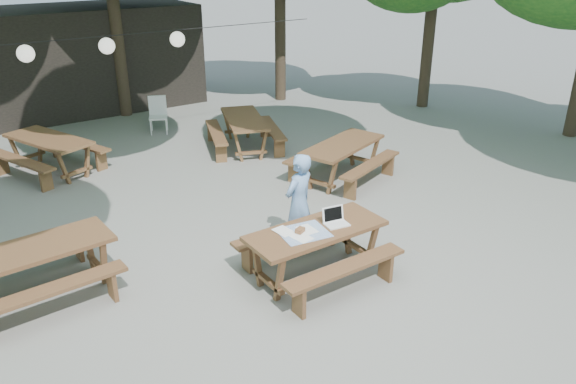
# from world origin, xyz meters

# --- Properties ---
(ground) EXTENTS (80.00, 80.00, 0.00)m
(ground) POSITION_xyz_m (0.00, 0.00, 0.00)
(ground) COLOR slate
(ground) RESTS_ON ground
(pavilion) EXTENTS (6.00, 3.00, 2.80)m
(pavilion) POSITION_xyz_m (0.50, 10.50, 1.40)
(pavilion) COLOR black
(pavilion) RESTS_ON ground
(main_picnic_table) EXTENTS (2.00, 1.58, 0.75)m
(main_picnic_table) POSITION_xyz_m (0.40, -0.59, 0.39)
(main_picnic_table) COLOR #4D2C1B
(main_picnic_table) RESTS_ON ground
(picnic_table_nw) EXTENTS (2.05, 1.70, 0.75)m
(picnic_table_nw) POSITION_xyz_m (-2.98, 1.06, 0.39)
(picnic_table_nw) COLOR #4D2C1B
(picnic_table_nw) RESTS_ON ground
(picnic_table_ne) EXTENTS (2.31, 2.11, 0.75)m
(picnic_table_ne) POSITION_xyz_m (3.01, 2.01, 0.39)
(picnic_table_ne) COLOR #4D2C1B
(picnic_table_ne) RESTS_ON ground
(picnic_table_far_w) EXTENTS (2.16, 2.35, 0.75)m
(picnic_table_far_w) POSITION_xyz_m (-1.74, 5.67, 0.39)
(picnic_table_far_w) COLOR #4D2C1B
(picnic_table_far_w) RESTS_ON ground
(picnic_table_far_e) EXTENTS (2.14, 2.33, 0.75)m
(picnic_table_far_e) POSITION_xyz_m (2.30, 4.68, 0.39)
(picnic_table_far_e) COLOR #4D2C1B
(picnic_table_far_e) RESTS_ON ground
(woman) EXTENTS (0.66, 0.53, 1.57)m
(woman) POSITION_xyz_m (0.65, 0.18, 0.78)
(woman) COLOR #729CD1
(woman) RESTS_ON ground
(plastic_chair) EXTENTS (0.58, 0.58, 0.90)m
(plastic_chair) POSITION_xyz_m (1.14, 6.96, 0.26)
(plastic_chair) COLOR silver
(plastic_chair) RESTS_ON ground
(laptop) EXTENTS (0.37, 0.31, 0.24)m
(laptop) POSITION_xyz_m (0.71, -0.62, 0.81)
(laptop) COLOR white
(laptop) RESTS_ON main_picnic_table
(tabletop_clutter) EXTENTS (0.72, 0.65, 0.08)m
(tabletop_clutter) POSITION_xyz_m (0.17, -0.59, 0.76)
(tabletop_clutter) COLOR #3367B1
(tabletop_clutter) RESTS_ON main_picnic_table
(paper_lanterns) EXTENTS (9.00, 0.34, 0.38)m
(paper_lanterns) POSITION_xyz_m (-0.19, 6.00, 2.40)
(paper_lanterns) COLOR black
(paper_lanterns) RESTS_ON ground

